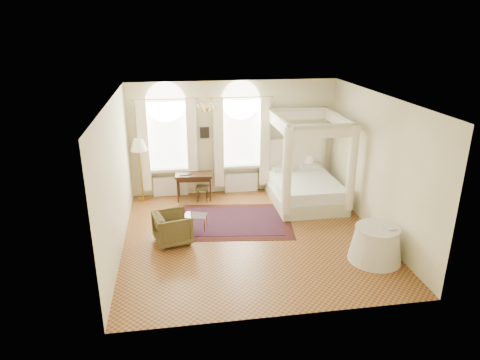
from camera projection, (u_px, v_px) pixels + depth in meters
The scene contains 18 objects.
ground at pixel (252, 236), 10.24m from camera, with size 6.00×6.00×0.00m, color #985D2C.
room_walls at pixel (252, 157), 9.56m from camera, with size 6.00×6.00×6.00m.
window_left at pixel (168, 147), 12.12m from camera, with size 1.62×0.27×3.29m.
window_right at pixel (241, 144), 12.42m from camera, with size 1.62×0.27×3.29m.
chandelier at pixel (207, 107), 10.22m from camera, with size 0.51×0.45×0.50m.
wall_pictures at pixel (237, 130), 12.35m from camera, with size 2.54×0.03×0.39m.
canopy_bed at pixel (306, 184), 11.94m from camera, with size 1.93×2.35×2.51m.
nightstand at pixel (309, 180), 12.96m from camera, with size 0.46×0.41×0.65m, color #3A230F.
nightstand_lamp at pixel (309, 160), 12.80m from camera, with size 0.30×0.30×0.43m.
writing_desk at pixel (194, 177), 12.16m from camera, with size 1.08×0.62×0.78m.
laptop at pixel (185, 174), 12.08m from camera, with size 0.36×0.23×0.03m, color black.
stool at pixel (202, 189), 12.21m from camera, with size 0.42×0.42×0.41m.
armchair at pixel (173, 228), 9.84m from camera, with size 0.79×0.81×0.74m, color #4A3E1F.
coffee_table at pixel (196, 216), 10.51m from camera, with size 0.63×0.51×0.37m.
floor_lamp at pixel (139, 148), 11.82m from camera, with size 0.47×0.47×1.82m.
oriental_rug at pixel (233, 221), 11.01m from camera, with size 3.23×2.50×0.01m.
side_table at pixel (376, 244), 9.11m from camera, with size 1.12×1.12×0.77m.
book at pixel (386, 228), 8.94m from camera, with size 0.19×0.26×0.02m, color black.
Camera 1 is at (-1.67, -8.99, 4.82)m, focal length 32.00 mm.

